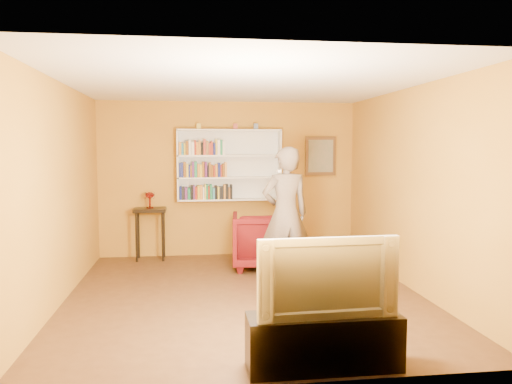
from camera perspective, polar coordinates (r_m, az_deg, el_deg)
room_shell at (r=6.38m, az=-1.34°, el=-2.85°), size 5.30×5.80×2.88m
bookshelf at (r=8.72m, az=-3.09°, el=3.08°), size 1.80×0.29×1.23m
books_row_lower at (r=8.62m, az=-5.78°, el=-0.05°), size 0.90×0.19×0.26m
books_row_middle at (r=8.60m, az=-6.08°, el=2.50°), size 0.81×0.19×0.27m
books_row_upper at (r=8.58m, az=-6.11°, el=5.01°), size 0.78×0.18×0.27m
ornament_left at (r=8.64m, az=-6.57°, el=7.48°), size 0.07×0.07×0.10m
ornament_centre at (r=8.67m, az=-2.38°, el=7.49°), size 0.07×0.07×0.10m
ornament_right at (r=8.71m, az=-0.03°, el=7.50°), size 0.07×0.07×0.10m
framed_painting at (r=9.05m, az=7.38°, el=4.10°), size 0.55×0.05×0.70m
console_table at (r=8.63m, az=-12.01°, el=-2.82°), size 0.54×0.41×0.88m
ruby_lustre at (r=8.59m, az=-12.05°, el=-0.51°), size 0.17×0.16×0.27m
armchair at (r=7.92m, az=0.76°, el=-5.53°), size 1.03×1.05×0.88m
person at (r=7.13m, az=3.39°, el=-2.50°), size 0.76×0.56×1.91m
game_remote at (r=6.83m, az=2.60°, el=2.42°), size 0.04×0.15×0.04m
tv_cabinet at (r=4.50m, az=7.74°, el=-16.57°), size 1.32×0.40×0.47m
television at (r=4.32m, az=7.83°, el=-9.39°), size 1.20×0.20×0.69m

